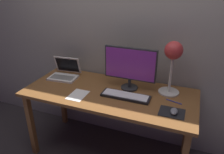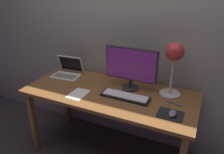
{
  "view_description": "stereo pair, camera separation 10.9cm",
  "coord_description": "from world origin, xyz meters",
  "px_view_note": "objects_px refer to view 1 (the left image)",
  "views": [
    {
      "loc": [
        0.68,
        -1.67,
        1.72
      ],
      "look_at": [
        0.05,
        -0.05,
        0.92
      ],
      "focal_mm": 34.93,
      "sensor_mm": 36.0,
      "label": 1
    },
    {
      "loc": [
        0.78,
        -1.63,
        1.72
      ],
      "look_at": [
        0.05,
        -0.05,
        0.92
      ],
      "focal_mm": 34.93,
      "sensor_mm": 36.0,
      "label": 2
    }
  ],
  "objects_px": {
    "laptop": "(65,71)",
    "mouse": "(174,111)",
    "keyboard_main": "(125,96)",
    "monitor": "(130,66)",
    "desk_lamp": "(173,56)",
    "pen": "(174,102)"
  },
  "relations": [
    {
      "from": "laptop",
      "to": "mouse",
      "type": "height_order",
      "value": "laptop"
    },
    {
      "from": "keyboard_main",
      "to": "laptop",
      "type": "height_order",
      "value": "laptop"
    },
    {
      "from": "monitor",
      "to": "laptop",
      "type": "height_order",
      "value": "monitor"
    },
    {
      "from": "monitor",
      "to": "desk_lamp",
      "type": "xyz_separation_m",
      "value": [
        0.37,
        0.05,
        0.12
      ]
    },
    {
      "from": "mouse",
      "to": "keyboard_main",
      "type": "bearing_deg",
      "value": 166.08
    },
    {
      "from": "mouse",
      "to": "laptop",
      "type": "bearing_deg",
      "value": 165.85
    },
    {
      "from": "mouse",
      "to": "pen",
      "type": "relative_size",
      "value": 0.69
    },
    {
      "from": "keyboard_main",
      "to": "mouse",
      "type": "bearing_deg",
      "value": -13.92
    },
    {
      "from": "laptop",
      "to": "desk_lamp",
      "type": "xyz_separation_m",
      "value": [
        1.09,
        0.03,
        0.3
      ]
    },
    {
      "from": "keyboard_main",
      "to": "pen",
      "type": "distance_m",
      "value": 0.42
    },
    {
      "from": "mouse",
      "to": "monitor",
      "type": "bearing_deg",
      "value": 147.92
    },
    {
      "from": "desk_lamp",
      "to": "mouse",
      "type": "distance_m",
      "value": 0.48
    },
    {
      "from": "mouse",
      "to": "desk_lamp",
      "type": "bearing_deg",
      "value": 104.74
    },
    {
      "from": "laptop",
      "to": "mouse",
      "type": "distance_m",
      "value": 1.22
    },
    {
      "from": "keyboard_main",
      "to": "laptop",
      "type": "bearing_deg",
      "value": 165.72
    },
    {
      "from": "laptop",
      "to": "pen",
      "type": "height_order",
      "value": "laptop"
    },
    {
      "from": "laptop",
      "to": "mouse",
      "type": "xyz_separation_m",
      "value": [
        1.18,
        -0.3,
        -0.04
      ]
    },
    {
      "from": "monitor",
      "to": "keyboard_main",
      "type": "height_order",
      "value": "monitor"
    },
    {
      "from": "pen",
      "to": "keyboard_main",
      "type": "bearing_deg",
      "value": -170.74
    },
    {
      "from": "monitor",
      "to": "laptop",
      "type": "relative_size",
      "value": 1.59
    },
    {
      "from": "laptop",
      "to": "pen",
      "type": "relative_size",
      "value": 2.21
    },
    {
      "from": "keyboard_main",
      "to": "desk_lamp",
      "type": "height_order",
      "value": "desk_lamp"
    }
  ]
}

